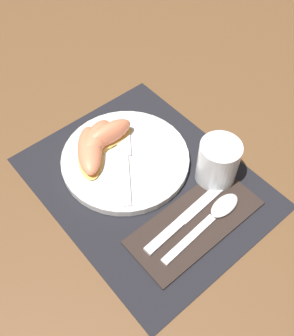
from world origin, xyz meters
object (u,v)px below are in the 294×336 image
(spoon, at_px, (215,214))
(citrus_wedge_0, at_px, (109,135))
(juice_glass, at_px, (217,164))
(citrus_wedge_1, at_px, (96,140))
(plate, at_px, (126,159))
(fork, at_px, (125,159))
(knife, at_px, (187,216))
(citrus_wedge_2, at_px, (90,151))

(spoon, bearing_deg, citrus_wedge_0, -170.03)
(juice_glass, height_order, citrus_wedge_1, juice_glass)
(juice_glass, bearing_deg, plate, -142.78)
(fork, relative_size, citrus_wedge_1, 1.40)
(juice_glass, height_order, fork, juice_glass)
(juice_glass, height_order, knife, juice_glass)
(fork, distance_m, citrus_wedge_1, 0.07)
(plate, distance_m, spoon, 0.21)
(citrus_wedge_0, bearing_deg, fork, -5.87)
(fork, bearing_deg, spoon, 14.50)
(plate, relative_size, knife, 1.18)
(citrus_wedge_0, xyz_separation_m, citrus_wedge_1, (-0.01, -0.03, -0.00))
(citrus_wedge_2, bearing_deg, plate, 49.19)
(plate, xyz_separation_m, juice_glass, (0.14, 0.11, 0.03))
(juice_glass, distance_m, citrus_wedge_1, 0.24)
(plate, height_order, citrus_wedge_1, citrus_wedge_1)
(knife, relative_size, citrus_wedge_2, 1.62)
(citrus_wedge_1, relative_size, citrus_wedge_2, 0.88)
(juice_glass, distance_m, citrus_wedge_2, 0.25)
(spoon, bearing_deg, fork, -165.50)
(juice_glass, distance_m, fork, 0.18)
(spoon, relative_size, citrus_wedge_2, 1.45)
(fork, xyz_separation_m, citrus_wedge_2, (-0.05, -0.05, 0.01))
(plate, distance_m, citrus_wedge_2, 0.07)
(knife, bearing_deg, juice_glass, 106.95)
(spoon, bearing_deg, citrus_wedge_2, -158.90)
(fork, distance_m, citrus_wedge_2, 0.07)
(citrus_wedge_1, bearing_deg, fork, 16.86)
(citrus_wedge_1, height_order, citrus_wedge_2, citrus_wedge_1)
(citrus_wedge_2, bearing_deg, juice_glass, 40.60)
(plate, relative_size, juice_glass, 2.77)
(plate, distance_m, citrus_wedge_1, 0.07)
(juice_glass, xyz_separation_m, knife, (0.03, -0.10, -0.03))
(plate, bearing_deg, spoon, 11.96)
(knife, bearing_deg, fork, -176.42)
(spoon, xyz_separation_m, citrus_wedge_1, (-0.26, -0.07, 0.03))
(juice_glass, bearing_deg, citrus_wedge_1, -146.04)
(plate, xyz_separation_m, spoon, (0.20, 0.04, -0.00))
(juice_glass, bearing_deg, spoon, -45.98)
(juice_glass, relative_size, knife, 0.43)
(fork, bearing_deg, citrus_wedge_1, -163.14)
(plate, bearing_deg, knife, 0.86)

